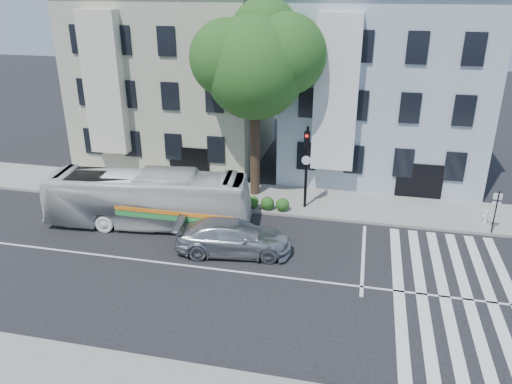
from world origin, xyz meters
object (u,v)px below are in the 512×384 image
(bus, at_px, (148,199))
(traffic_signal, at_px, (306,158))
(fire_hydrant, at_px, (486,216))
(sedan, at_px, (234,237))

(bus, height_order, traffic_signal, traffic_signal)
(bus, distance_m, fire_hydrant, 17.52)
(bus, bearing_deg, traffic_signal, -71.63)
(sedan, height_order, traffic_signal, traffic_signal)
(fire_hydrant, bearing_deg, sedan, -155.56)
(sedan, bearing_deg, fire_hydrant, -73.66)
(bus, bearing_deg, sedan, -116.89)
(traffic_signal, xyz_separation_m, fire_hydrant, (9.43, 0.05, -2.53))
(bus, distance_m, sedan, 5.41)
(traffic_signal, distance_m, fire_hydrant, 9.77)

